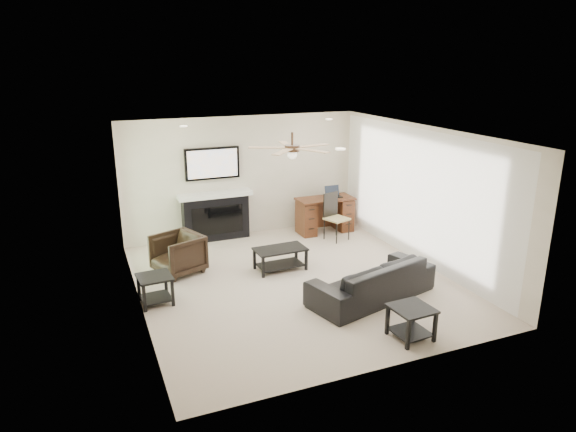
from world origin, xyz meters
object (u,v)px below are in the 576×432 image
at_px(sofa, 372,280).
at_px(coffee_table, 280,259).
at_px(armchair, 178,254).
at_px(fireplace_unit, 215,195).
at_px(desk, 325,215).

height_order(sofa, coffee_table, sofa).
height_order(armchair, fireplace_unit, fireplace_unit).
distance_m(sofa, desk, 3.27).
distance_m(armchair, coffee_table, 1.79).
xyz_separation_m(sofa, coffee_table, (-0.90, 1.60, -0.11)).
bearing_deg(desk, sofa, -103.45).
height_order(armchair, coffee_table, armchair).
relative_size(coffee_table, desk, 0.74).
distance_m(sofa, armchair, 3.37).
relative_size(armchair, desk, 0.63).
relative_size(sofa, coffee_table, 2.33).
height_order(armchair, desk, desk).
distance_m(sofa, fireplace_unit, 3.97).
height_order(sofa, armchair, armchair).
height_order(sofa, desk, desk).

